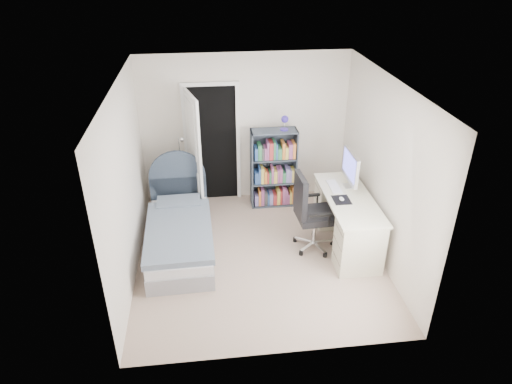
{
  "coord_description": "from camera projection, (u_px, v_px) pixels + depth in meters",
  "views": [
    {
      "loc": [
        -0.66,
        -5.28,
        3.95
      ],
      "look_at": [
        -0.02,
        0.09,
        0.99
      ],
      "focal_mm": 32.0,
      "sensor_mm": 36.0,
      "label": 1
    }
  ],
  "objects": [
    {
      "name": "desk",
      "position": [
        347.0,
        219.0,
        6.62
      ],
      "size": [
        0.65,
        1.63,
        1.34
      ],
      "color": "beige",
      "rests_on": "ground"
    },
    {
      "name": "nightstand",
      "position": [
        181.0,
        189.0,
        7.5
      ],
      "size": [
        0.41,
        0.41,
        0.6
      ],
      "color": "tan",
      "rests_on": "ground"
    },
    {
      "name": "bed",
      "position": [
        180.0,
        233.0,
        6.6
      ],
      "size": [
        0.96,
        1.94,
        1.18
      ],
      "color": "gray",
      "rests_on": "ground"
    },
    {
      "name": "door",
      "position": [
        201.0,
        150.0,
        7.32
      ],
      "size": [
        0.92,
        0.81,
        2.06
      ],
      "color": "black",
      "rests_on": "ground"
    },
    {
      "name": "office_chair",
      "position": [
        309.0,
        209.0,
        6.43
      ],
      "size": [
        0.61,
        0.63,
        1.18
      ],
      "color": "silver",
      "rests_on": "ground"
    },
    {
      "name": "room_shell",
      "position": [
        258.0,
        178.0,
        5.97
      ],
      "size": [
        3.5,
        3.7,
        2.6
      ],
      "color": "gray",
      "rests_on": "ground"
    },
    {
      "name": "bookcase",
      "position": [
        274.0,
        171.0,
        7.59
      ],
      "size": [
        0.75,
        0.32,
        1.59
      ],
      "color": "#3B4551",
      "rests_on": "ground"
    },
    {
      "name": "floor_lamp",
      "position": [
        183.0,
        181.0,
        7.43
      ],
      "size": [
        0.19,
        0.19,
        1.32
      ],
      "color": "silver",
      "rests_on": "ground"
    }
  ]
}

